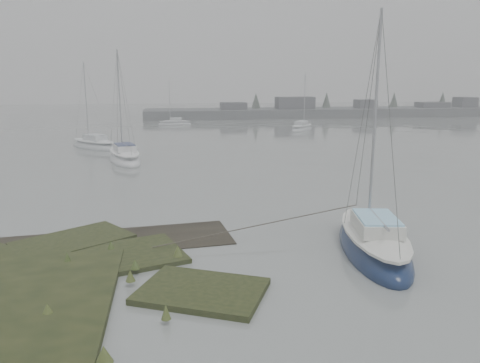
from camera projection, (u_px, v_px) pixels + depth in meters
name	position (u px, v px, depth m)	size (l,w,h in m)	color
ground	(172.00, 147.00, 42.87)	(160.00, 160.00, 0.00)	slate
far_shoreline	(333.00, 111.00, 77.47)	(60.00, 8.00, 4.15)	#4C4F51
sailboat_main	(373.00, 245.00, 16.71)	(3.26, 6.73, 9.10)	#101E3E
sailboat_white	(125.00, 158.00, 35.16)	(3.62, 6.61, 8.88)	silver
sailboat_far_a	(94.00, 146.00, 41.91)	(5.33, 5.49, 8.14)	#A6AAAF
sailboat_far_b	(302.00, 129.00, 56.51)	(4.56, 5.27, 7.46)	#A8ABB1
sailboat_far_c	(175.00, 124.00, 63.20)	(4.51, 1.60, 6.32)	#A3A7AE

